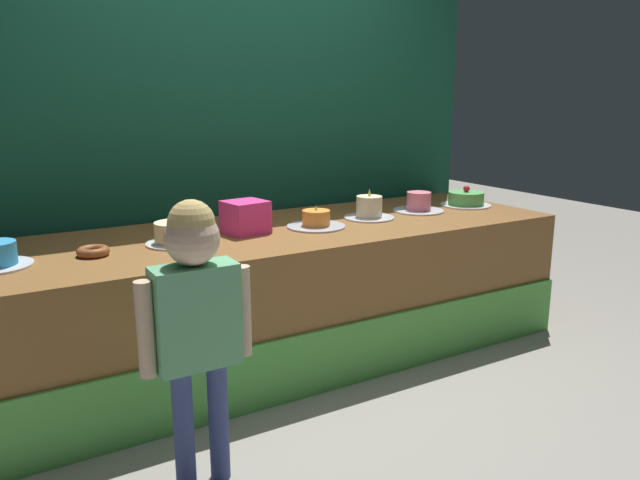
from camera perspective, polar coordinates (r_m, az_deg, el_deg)
The scene contains 11 objects.
ground_plane at distance 3.24m, azimuth 0.66°, elevation -13.78°, with size 12.00×12.00×0.00m, color gray.
stage_platform at distance 3.51m, azimuth -3.71°, elevation -4.99°, with size 3.32×1.06×0.75m.
curtain_backdrop at distance 3.90m, azimuth -8.19°, elevation 11.30°, with size 3.56×0.08×2.69m, color #144C38.
child_figure at distance 2.29m, azimuth -11.52°, elevation -6.15°, with size 0.43×0.20×1.12m.
pink_box at distance 3.31m, azimuth -6.96°, elevation 2.13°, with size 0.21×0.20×0.18m, color #F23591.
donut at distance 3.03m, azimuth -20.39°, elevation -1.00°, with size 0.15×0.15×0.04m, color brown.
cake_left at distance 3.13m, azimuth -13.30°, elevation 0.55°, with size 0.30×0.30×0.11m.
cake_center_left at distance 3.44m, azimuth -0.36°, elevation 1.81°, with size 0.33×0.33×0.13m.
cake_center_right at distance 3.70m, azimuth 4.60°, elevation 2.90°, with size 0.30×0.30×0.18m.
cake_right at distance 3.96m, azimuth 9.18°, elevation 3.36°, with size 0.32×0.32×0.12m.
cake_far_right at distance 4.22m, azimuth 13.44°, elevation 3.71°, with size 0.33×0.33×0.14m.
Camera 1 is at (-1.50, -2.46, 1.48)m, focal length 34.34 mm.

